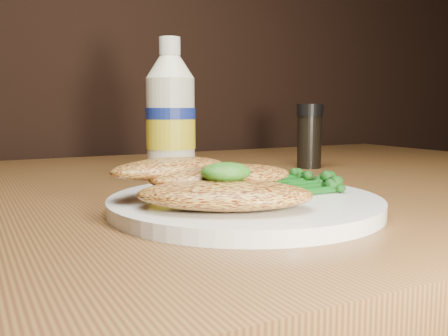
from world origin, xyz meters
TOP-DOWN VIEW (x-y plane):
  - plate at (-0.11, 0.87)m, footprint 0.26×0.26m
  - chicken_front at (-0.15, 0.83)m, footprint 0.17×0.14m
  - chicken_mid at (-0.13, 0.87)m, footprint 0.15×0.08m
  - chicken_back at (-0.17, 0.91)m, footprint 0.14×0.10m
  - pesto_front at (-0.14, 0.84)m, footprint 0.05×0.05m
  - broccolini_bundle at (-0.06, 0.87)m, footprint 0.14×0.13m
  - mayo_bottle at (-0.09, 1.10)m, footprint 0.09×0.09m
  - pepper_grinder at (0.15, 1.10)m, footprint 0.05×0.05m

SIDE VIEW (x-z plane):
  - plate at x=-0.11m, z-range 0.75..0.76m
  - broccolini_bundle at x=-0.06m, z-range 0.76..0.78m
  - chicken_front at x=-0.15m, z-range 0.76..0.79m
  - chicken_mid at x=-0.13m, z-range 0.77..0.79m
  - chicken_back at x=-0.17m, z-range 0.78..0.80m
  - pesto_front at x=-0.14m, z-range 0.78..0.80m
  - pepper_grinder at x=0.15m, z-range 0.75..0.85m
  - mayo_bottle at x=-0.09m, z-range 0.75..0.94m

